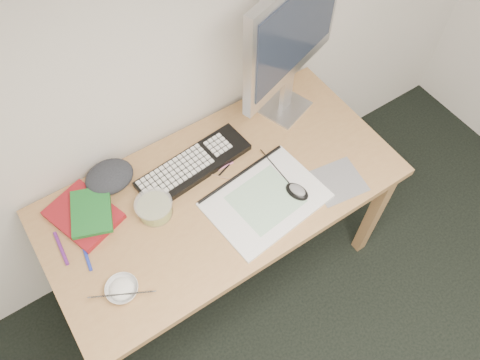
# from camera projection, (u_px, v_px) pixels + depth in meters

# --- Properties ---
(desk) EXTENTS (1.40, 0.70, 0.75)m
(desk) POSITION_uv_depth(u_px,v_px,m) (222.00, 201.00, 1.89)
(desk) COLOR tan
(desk) RESTS_ON ground
(mousepad) EXTENTS (0.22, 0.20, 0.00)m
(mousepad) POSITION_uv_depth(u_px,v_px,m) (338.00, 181.00, 1.84)
(mousepad) COLOR slate
(mousepad) RESTS_ON desk
(sketchpad) EXTENTS (0.47, 0.36, 0.01)m
(sketchpad) POSITION_uv_depth(u_px,v_px,m) (266.00, 200.00, 1.79)
(sketchpad) COLOR white
(sketchpad) RESTS_ON desk
(keyboard) EXTENTS (0.49, 0.20, 0.03)m
(keyboard) POSITION_uv_depth(u_px,v_px,m) (194.00, 165.00, 1.87)
(keyboard) COLOR black
(keyboard) RESTS_ON desk
(monitor) EXTENTS (0.54, 0.22, 0.65)m
(monitor) POSITION_uv_depth(u_px,v_px,m) (293.00, 34.00, 1.71)
(monitor) COLOR silver
(monitor) RESTS_ON desk
(mouse) EXTENTS (0.09, 0.11, 0.03)m
(mouse) POSITION_uv_depth(u_px,v_px,m) (297.00, 190.00, 1.79)
(mouse) COLOR black
(mouse) RESTS_ON sketchpad
(rice_bowl) EXTENTS (0.13, 0.13, 0.04)m
(rice_bowl) POSITION_uv_depth(u_px,v_px,m) (122.00, 289.00, 1.59)
(rice_bowl) COLOR silver
(rice_bowl) RESTS_ON desk
(chopsticks) EXTENTS (0.20, 0.12, 0.02)m
(chopsticks) POSITION_uv_depth(u_px,v_px,m) (122.00, 294.00, 1.56)
(chopsticks) COLOR #B6B6B8
(chopsticks) RESTS_ON rice_bowl
(fruit_tub) EXTENTS (0.15, 0.15, 0.07)m
(fruit_tub) POSITION_uv_depth(u_px,v_px,m) (154.00, 208.00, 1.74)
(fruit_tub) COLOR #D9D14C
(fruit_tub) RESTS_ON desk
(book_red) EXTENTS (0.26, 0.30, 0.03)m
(book_red) POSITION_uv_depth(u_px,v_px,m) (84.00, 215.00, 1.75)
(book_red) COLOR maroon
(book_red) RESTS_ON desk
(book_green) EXTENTS (0.21, 0.24, 0.02)m
(book_green) POSITION_uv_depth(u_px,v_px,m) (91.00, 212.00, 1.73)
(book_green) COLOR #1A6B27
(book_green) RESTS_ON book_red
(cloth_lump) EXTENTS (0.19, 0.17, 0.07)m
(cloth_lump) POSITION_uv_depth(u_px,v_px,m) (109.00, 177.00, 1.82)
(cloth_lump) COLOR #292B31
(cloth_lump) RESTS_ON desk
(pencil_pink) EXTENTS (0.19, 0.02, 0.01)m
(pencil_pink) POSITION_uv_depth(u_px,v_px,m) (213.00, 172.00, 1.87)
(pencil_pink) COLOR pink
(pencil_pink) RESTS_ON desk
(pencil_tan) EXTENTS (0.11, 0.12, 0.01)m
(pencil_tan) POSITION_uv_depth(u_px,v_px,m) (231.00, 179.00, 1.85)
(pencil_tan) COLOR tan
(pencil_tan) RESTS_ON desk
(pencil_black) EXTENTS (0.18, 0.07, 0.01)m
(pencil_black) POSITION_uv_depth(u_px,v_px,m) (233.00, 161.00, 1.90)
(pencil_black) COLOR black
(pencil_black) RESTS_ON desk
(marker_blue) EXTENTS (0.03, 0.13, 0.01)m
(marker_blue) POSITION_uv_depth(u_px,v_px,m) (86.00, 255.00, 1.67)
(marker_blue) COLOR #2134B7
(marker_blue) RESTS_ON desk
(marker_orange) EXTENTS (0.03, 0.13, 0.01)m
(marker_orange) POSITION_uv_depth(u_px,v_px,m) (89.00, 227.00, 1.73)
(marker_orange) COLOR orange
(marker_orange) RESTS_ON desk
(marker_purple) EXTENTS (0.02, 0.14, 0.01)m
(marker_purple) POSITION_uv_depth(u_px,v_px,m) (61.00, 248.00, 1.68)
(marker_purple) COLOR #61217B
(marker_purple) RESTS_ON desk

